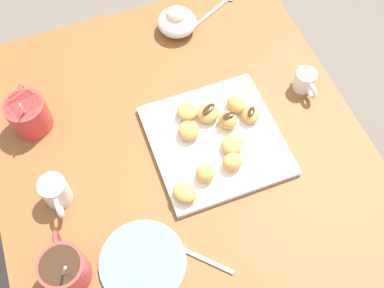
{
  "coord_description": "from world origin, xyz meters",
  "views": [
    {
      "loc": [
        -0.48,
        0.15,
        1.68
      ],
      "look_at": [
        -0.0,
        -0.03,
        0.76
      ],
      "focal_mm": 42.15,
      "sensor_mm": 36.0,
      "label": 1
    }
  ],
  "objects_px": {
    "beignet_1": "(187,112)",
    "beignet_7": "(250,116)",
    "dining_table": "(183,174)",
    "beignet_6": "(208,113)",
    "cream_pitcher_white": "(55,191)",
    "beignet_2": "(236,104)",
    "beignet_8": "(232,145)",
    "coffee_mug_red_right": "(28,113)",
    "beignet_4": "(205,173)",
    "ice_cream_bowl": "(177,21)",
    "beignet_9": "(185,193)",
    "coffee_mug_red_left": "(64,269)",
    "pastry_plate_square": "(216,140)",
    "beignet_3": "(232,162)",
    "chocolate_sauce_pitcher": "(305,80)",
    "saucer_sky_left": "(143,262)",
    "beignet_0": "(189,131)",
    "beignet_5": "(228,120)"
  },
  "relations": [
    {
      "from": "cream_pitcher_white",
      "to": "beignet_2",
      "type": "distance_m",
      "value": 0.46
    },
    {
      "from": "beignet_4",
      "to": "beignet_7",
      "type": "xyz_separation_m",
      "value": [
        0.11,
        -0.16,
        -0.0
      ]
    },
    {
      "from": "coffee_mug_red_right",
      "to": "beignet_7",
      "type": "distance_m",
      "value": 0.53
    },
    {
      "from": "ice_cream_bowl",
      "to": "beignet_6",
      "type": "distance_m",
      "value": 0.31
    },
    {
      "from": "dining_table",
      "to": "beignet_4",
      "type": "xyz_separation_m",
      "value": [
        -0.09,
        -0.02,
        0.17
      ]
    },
    {
      "from": "coffee_mug_red_right",
      "to": "beignet_0",
      "type": "xyz_separation_m",
      "value": [
        -0.17,
        -0.34,
        -0.01
      ]
    },
    {
      "from": "saucer_sky_left",
      "to": "ice_cream_bowl",
      "type": "bearing_deg",
      "value": -25.86
    },
    {
      "from": "cream_pitcher_white",
      "to": "beignet_9",
      "type": "relative_size",
      "value": 1.93
    },
    {
      "from": "beignet_3",
      "to": "pastry_plate_square",
      "type": "bearing_deg",
      "value": 5.51
    },
    {
      "from": "beignet_1",
      "to": "beignet_8",
      "type": "relative_size",
      "value": 0.94
    },
    {
      "from": "saucer_sky_left",
      "to": "beignet_2",
      "type": "bearing_deg",
      "value": -49.64
    },
    {
      "from": "coffee_mug_red_left",
      "to": "pastry_plate_square",
      "type": "bearing_deg",
      "value": -65.13
    },
    {
      "from": "ice_cream_bowl",
      "to": "beignet_4",
      "type": "bearing_deg",
      "value": 168.3
    },
    {
      "from": "coffee_mug_red_right",
      "to": "beignet_9",
      "type": "xyz_separation_m",
      "value": [
        -0.31,
        -0.28,
        -0.01
      ]
    },
    {
      "from": "beignet_2",
      "to": "beignet_9",
      "type": "bearing_deg",
      "value": 131.57
    },
    {
      "from": "beignet_9",
      "to": "beignet_1",
      "type": "bearing_deg",
      "value": -21.29
    },
    {
      "from": "coffee_mug_red_right",
      "to": "saucer_sky_left",
      "type": "distance_m",
      "value": 0.45
    },
    {
      "from": "saucer_sky_left",
      "to": "beignet_7",
      "type": "height_order",
      "value": "beignet_7"
    },
    {
      "from": "coffee_mug_red_right",
      "to": "ice_cream_bowl",
      "type": "height_order",
      "value": "coffee_mug_red_right"
    },
    {
      "from": "beignet_1",
      "to": "beignet_7",
      "type": "relative_size",
      "value": 1.18
    },
    {
      "from": "beignet_3",
      "to": "beignet_4",
      "type": "bearing_deg",
      "value": 93.98
    },
    {
      "from": "dining_table",
      "to": "beignet_6",
      "type": "distance_m",
      "value": 0.2
    },
    {
      "from": "coffee_mug_red_left",
      "to": "beignet_4",
      "type": "bearing_deg",
      "value": -73.26
    },
    {
      "from": "dining_table",
      "to": "ice_cream_bowl",
      "type": "height_order",
      "value": "ice_cream_bowl"
    },
    {
      "from": "dining_table",
      "to": "beignet_2",
      "type": "xyz_separation_m",
      "value": [
        0.06,
        -0.16,
        0.17
      ]
    },
    {
      "from": "pastry_plate_square",
      "to": "beignet_4",
      "type": "bearing_deg",
      "value": 144.06
    },
    {
      "from": "chocolate_sauce_pitcher",
      "to": "cream_pitcher_white",
      "type": "bearing_deg",
      "value": 97.3
    },
    {
      "from": "ice_cream_bowl",
      "to": "beignet_9",
      "type": "distance_m",
      "value": 0.5
    },
    {
      "from": "dining_table",
      "to": "beignet_4",
      "type": "bearing_deg",
      "value": -165.2
    },
    {
      "from": "dining_table",
      "to": "beignet_5",
      "type": "xyz_separation_m",
      "value": [
        0.02,
        -0.12,
        0.17
      ]
    },
    {
      "from": "beignet_1",
      "to": "beignet_5",
      "type": "distance_m",
      "value": 0.1
    },
    {
      "from": "cream_pitcher_white",
      "to": "beignet_8",
      "type": "xyz_separation_m",
      "value": [
        -0.02,
        -0.41,
        -0.01
      ]
    },
    {
      "from": "beignet_1",
      "to": "coffee_mug_red_left",
      "type": "bearing_deg",
      "value": 127.24
    },
    {
      "from": "ice_cream_bowl",
      "to": "beignet_5",
      "type": "bearing_deg",
      "value": -178.88
    },
    {
      "from": "beignet_5",
      "to": "beignet_6",
      "type": "distance_m",
      "value": 0.05
    },
    {
      "from": "coffee_mug_red_left",
      "to": "beignet_7",
      "type": "xyz_separation_m",
      "value": [
        0.21,
        -0.49,
        -0.01
      ]
    },
    {
      "from": "ice_cream_bowl",
      "to": "beignet_3",
      "type": "bearing_deg",
      "value": 176.68
    },
    {
      "from": "coffee_mug_red_left",
      "to": "coffee_mug_red_right",
      "type": "bearing_deg",
      "value": -0.0
    },
    {
      "from": "beignet_0",
      "to": "beignet_3",
      "type": "distance_m",
      "value": 0.13
    },
    {
      "from": "ice_cream_bowl",
      "to": "beignet_4",
      "type": "relative_size",
      "value": 2.41
    },
    {
      "from": "dining_table",
      "to": "beignet_7",
      "type": "relative_size",
      "value": 22.8
    },
    {
      "from": "chocolate_sauce_pitcher",
      "to": "coffee_mug_red_left",
      "type": "bearing_deg",
      "value": 111.01
    },
    {
      "from": "coffee_mug_red_right",
      "to": "beignet_7",
      "type": "height_order",
      "value": "coffee_mug_red_right"
    },
    {
      "from": "dining_table",
      "to": "beignet_8",
      "type": "relative_size",
      "value": 18.28
    },
    {
      "from": "beignet_7",
      "to": "cream_pitcher_white",
      "type": "bearing_deg",
      "value": 94.06
    },
    {
      "from": "beignet_5",
      "to": "beignet_9",
      "type": "distance_m",
      "value": 0.21
    },
    {
      "from": "coffee_mug_red_left",
      "to": "beignet_6",
      "type": "bearing_deg",
      "value": -58.4
    },
    {
      "from": "cream_pitcher_white",
      "to": "beignet_4",
      "type": "bearing_deg",
      "value": -102.53
    },
    {
      "from": "coffee_mug_red_right",
      "to": "ice_cream_bowl",
      "type": "distance_m",
      "value": 0.46
    },
    {
      "from": "dining_table",
      "to": "saucer_sky_left",
      "type": "relative_size",
      "value": 5.31
    }
  ]
}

